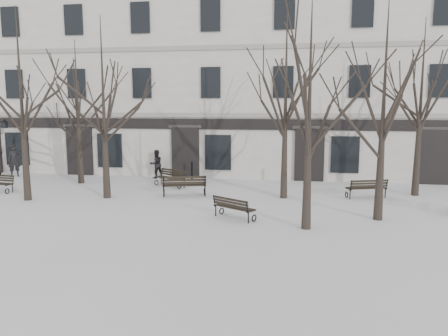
% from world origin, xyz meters
% --- Properties ---
extents(ground, '(100.00, 100.00, 0.00)m').
position_xyz_m(ground, '(0.00, 0.00, 0.00)').
color(ground, silver).
rests_on(ground, ground).
extents(building, '(40.40, 10.20, 11.40)m').
position_xyz_m(building, '(0.00, 12.96, 5.52)').
color(building, beige).
rests_on(building, ground).
extents(tree_0, '(5.80, 5.80, 8.29)m').
position_xyz_m(tree_0, '(-8.97, 1.02, 5.18)').
color(tree_0, black).
rests_on(tree_0, ground).
extents(tree_1, '(5.61, 5.61, 8.01)m').
position_xyz_m(tree_1, '(-5.69, 2.03, 5.01)').
color(tree_1, black).
rests_on(tree_1, ground).
extents(tree_2, '(5.25, 5.25, 7.49)m').
position_xyz_m(tree_2, '(3.13, -1.57, 4.68)').
color(tree_2, black).
rests_on(tree_2, ground).
extents(tree_3, '(5.43, 5.43, 7.76)m').
position_xyz_m(tree_3, '(5.77, 0.04, 4.85)').
color(tree_3, black).
rests_on(tree_3, ground).
extents(tree_4, '(5.26, 5.26, 7.52)m').
position_xyz_m(tree_4, '(-8.63, 5.32, 4.70)').
color(tree_4, black).
rests_on(tree_4, ground).
extents(tree_5, '(5.91, 5.91, 8.45)m').
position_xyz_m(tree_5, '(2.24, 3.28, 5.28)').
color(tree_5, black).
rests_on(tree_5, ground).
extents(tree_6, '(5.61, 5.61, 8.02)m').
position_xyz_m(tree_6, '(8.28, 4.82, 5.01)').
color(tree_6, black).
rests_on(tree_6, ground).
extents(bench_1, '(2.09, 1.21, 1.00)m').
position_xyz_m(bench_1, '(-2.29, 2.88, 0.54)').
color(bench_1, black).
rests_on(bench_1, ground).
extents(bench_2, '(1.71, 1.38, 0.84)m').
position_xyz_m(bench_2, '(0.50, -0.74, 0.46)').
color(bench_2, black).
rests_on(bench_2, ground).
extents(bench_3, '(1.81, 1.38, 0.88)m').
position_xyz_m(bench_3, '(-3.58, 5.14, 0.48)').
color(bench_3, black).
rests_on(bench_3, ground).
extents(bench_4, '(1.88, 1.17, 0.90)m').
position_xyz_m(bench_4, '(5.95, 3.78, 0.49)').
color(bench_4, black).
rests_on(bench_4, ground).
extents(bollard_a, '(0.14, 0.14, 1.05)m').
position_xyz_m(bollard_a, '(-2.97, 7.27, 0.56)').
color(bollard_a, black).
rests_on(bollard_a, ground).
extents(bollard_b, '(0.15, 0.15, 1.14)m').
position_xyz_m(bollard_b, '(2.14, 6.80, 0.61)').
color(bollard_b, black).
rests_on(bollard_b, ground).
extents(pedestrian_a, '(0.81, 0.79, 1.87)m').
position_xyz_m(pedestrian_a, '(-13.48, 6.68, 0.00)').
color(pedestrian_a, black).
rests_on(pedestrian_a, ground).
extents(pedestrian_b, '(1.00, 0.98, 1.62)m').
position_xyz_m(pedestrian_b, '(-5.12, 7.50, 0.00)').
color(pedestrian_b, black).
rests_on(pedestrian_b, ground).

